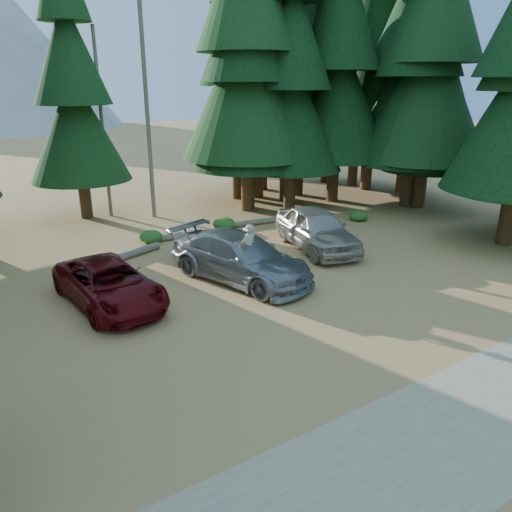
% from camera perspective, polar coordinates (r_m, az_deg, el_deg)
% --- Properties ---
extents(ground, '(160.00, 160.00, 0.00)m').
position_cam_1_polar(ground, '(16.64, 5.03, -6.65)').
color(ground, '#B18C4B').
rests_on(ground, ground).
extents(gravel_strip, '(26.00, 3.50, 0.01)m').
position_cam_1_polar(gravel_strip, '(12.93, 23.80, -16.78)').
color(gravel_strip, tan).
rests_on(gravel_strip, ground).
extents(forest_belt_north, '(36.00, 7.00, 22.00)m').
position_cam_1_polar(forest_belt_north, '(29.20, -13.37, 4.42)').
color(forest_belt_north, black).
rests_on(forest_belt_north, ground).
extents(forest_belt_east, '(6.00, 22.00, 22.00)m').
position_cam_1_polar(forest_belt_east, '(30.27, 23.95, 3.78)').
color(forest_belt_east, black).
rests_on(forest_belt_east, ground).
extents(snag_front, '(0.24, 0.24, 12.00)m').
position_cam_1_polar(snag_front, '(28.11, -12.39, 16.35)').
color(snag_front, '#656151').
rests_on(snag_front, ground).
extents(snag_back, '(0.20, 0.20, 10.00)m').
position_cam_1_polar(snag_back, '(28.95, -17.15, 14.05)').
color(snag_back, '#656151').
rests_on(snag_back, ground).
extents(red_pickup, '(2.91, 5.51, 1.48)m').
position_cam_1_polar(red_pickup, '(17.75, -16.44, -3.09)').
color(red_pickup, '#62080D').
rests_on(red_pickup, ground).
extents(silver_minivan_center, '(4.15, 6.56, 1.77)m').
position_cam_1_polar(silver_minivan_center, '(19.10, -1.81, -0.19)').
color(silver_minivan_center, gray).
rests_on(silver_minivan_center, ground).
extents(silver_minivan_right, '(3.38, 5.85, 1.87)m').
position_cam_1_polar(silver_minivan_right, '(22.82, 6.95, 3.09)').
color(silver_minivan_right, '#B2AA9E').
rests_on(silver_minivan_right, ground).
extents(frisbee_player, '(0.72, 0.54, 1.78)m').
position_cam_1_polar(frisbee_player, '(18.50, -0.84, 0.99)').
color(frisbee_player, beige).
rests_on(frisbee_player, ground).
extents(log_left, '(4.43, 1.85, 0.33)m').
position_cam_1_polar(log_left, '(21.95, -15.61, -0.29)').
color(log_left, '#656151').
rests_on(log_left, ground).
extents(log_mid, '(3.66, 0.76, 0.30)m').
position_cam_1_polar(log_mid, '(24.60, -8.45, 2.32)').
color(log_mid, '#656151').
rests_on(log_mid, ground).
extents(log_right, '(5.06, 0.95, 0.32)m').
position_cam_1_polar(log_right, '(27.13, 1.92, 4.16)').
color(log_right, '#656151').
rests_on(log_right, ground).
extents(shrub_left, '(0.94, 0.94, 0.52)m').
position_cam_1_polar(shrub_left, '(20.30, -17.43, -1.79)').
color(shrub_left, '#1D5A1B').
rests_on(shrub_left, ground).
extents(shrub_center_left, '(1.04, 1.04, 0.57)m').
position_cam_1_polar(shrub_center_left, '(22.67, -3.02, 1.39)').
color(shrub_center_left, '#1D5A1B').
rests_on(shrub_center_left, ground).
extents(shrub_center_right, '(1.08, 1.08, 0.59)m').
position_cam_1_polar(shrub_center_right, '(24.21, -11.92, 2.18)').
color(shrub_center_right, '#1D5A1B').
rests_on(shrub_center_right, ground).
extents(shrub_right, '(1.17, 1.17, 0.64)m').
position_cam_1_polar(shrub_right, '(25.82, -3.67, 3.71)').
color(shrub_right, '#1D5A1B').
rests_on(shrub_right, ground).
extents(shrub_far_right, '(1.05, 1.05, 0.58)m').
position_cam_1_polar(shrub_far_right, '(26.22, 4.32, 3.86)').
color(shrub_far_right, '#1D5A1B').
rests_on(shrub_far_right, ground).
extents(shrub_edge_east, '(1.04, 1.04, 0.57)m').
position_cam_1_polar(shrub_edge_east, '(28.09, 11.62, 4.56)').
color(shrub_edge_east, '#1D5A1B').
rests_on(shrub_edge_east, ground).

